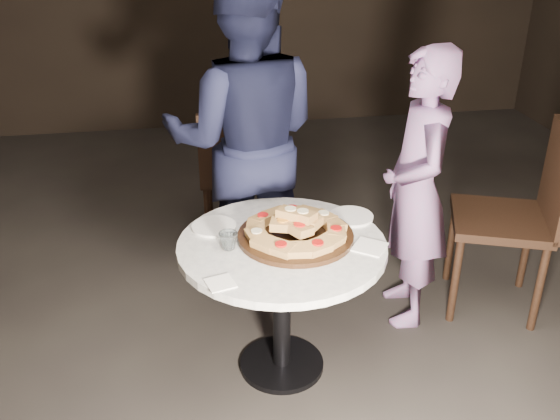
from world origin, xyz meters
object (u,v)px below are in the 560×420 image
Objects in this scene: diner_navy at (245,140)px; water_glass at (228,241)px; serving_board at (296,236)px; diner_teal at (416,191)px; focaccia_pile at (296,227)px; chair_right at (524,208)px; table at (282,268)px; chair_far at (235,168)px.

water_glass is at bearing 87.06° from diner_navy.
diner_teal is (0.65, 0.30, 0.02)m from serving_board.
diner_navy is 0.89m from diner_teal.
focaccia_pile is 1.26m from chair_right.
chair_right is at bearing 11.42° from water_glass.
diner_navy is at bearing 95.58° from table.
table is at bearing -157.03° from serving_board.
chair_far reaches higher than water_glass.
chair_right is 0.58× the size of diner_navy.
water_glass is 0.05× the size of diner_navy.
chair_right is at bearing 171.91° from diner_navy.
chair_far is 0.89× the size of chair_right.
diner_teal is (0.95, 0.34, -0.00)m from water_glass.
diner_navy is (-0.14, 0.69, 0.15)m from focaccia_pile.
diner_navy is (0.01, -0.49, 0.36)m from chair_far.
diner_teal is (0.80, -0.88, 0.19)m from chair_far.
table is 1.16× the size of chair_far.
diner_navy is at bearing 101.25° from focaccia_pile.
water_glass reaches higher than serving_board.
table is 1.21m from chair_far.
serving_board is 1.25m from chair_right.
serving_board is at bearing 110.23° from diner_navy.
chair_right is at bearing 92.73° from diner_teal.
table is 0.15m from serving_board.
serving_board is 1.12× the size of focaccia_pile.
serving_board is 0.35× the size of diner_teal.
diner_navy is 1.24× the size of diner_teal.
chair_far is at bearing -131.30° from diner_teal.
diner_navy is (-0.13, 0.69, 0.19)m from serving_board.
chair_far is (0.15, 1.22, -0.19)m from water_glass.
diner_navy reaches higher than table.
focaccia_pile is 0.72m from diner_teal.
serving_board is 0.30m from water_glass.
chair_far reaches higher than focaccia_pile.
water_glass is at bearing 88.74° from chair_far.
table is at bearing -157.25° from focaccia_pile.
chair_right reaches higher than water_glass.
table is at bearing 99.42° from chair_far.
serving_board is at bearing 7.71° from water_glass.
chair_right is (1.22, 0.27, -0.10)m from serving_board.
table is at bearing 3.12° from water_glass.
diner_teal is at bearing 24.86° from serving_board.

